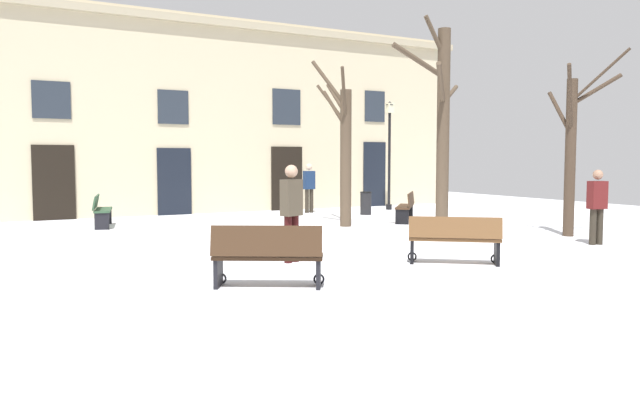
{
  "coord_description": "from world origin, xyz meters",
  "views": [
    {
      "loc": [
        -6.76,
        -11.4,
        1.86
      ],
      "look_at": [
        0.0,
        1.67,
        0.84
      ],
      "focal_mm": 32.9,
      "sensor_mm": 36.0,
      "label": 1
    }
  ],
  "objects": [
    {
      "name": "bench_near_lamp",
      "position": [
        0.11,
        -3.32,
        0.45
      ],
      "size": [
        1.57,
        1.34,
        0.87
      ],
      "rotation": [
        0.0,
        0.0,
        2.5
      ],
      "color": "brown",
      "rests_on": "ground"
    },
    {
      "name": "tree_foreground",
      "position": [
        1.33,
        2.78,
        2.18
      ],
      "size": [
        1.03,
        2.35,
        4.64
      ],
      "color": "#4C3D2D",
      "rests_on": "ground"
    },
    {
      "name": "litter_bin",
      "position": [
        3.68,
        5.41,
        0.39
      ],
      "size": [
        0.4,
        0.4,
        0.78
      ],
      "color": "black",
      "rests_on": "ground"
    },
    {
      "name": "person_strolling",
      "position": [
        -2.37,
        -1.8,
        0.99
      ],
      "size": [
        0.43,
        0.34,
        1.77
      ],
      "rotation": [
        0.0,
        0.0,
        0.38
      ],
      "color": "#350F0F",
      "rests_on": "ground"
    },
    {
      "name": "bench_back_to_back_left",
      "position": [
        3.6,
        2.97,
        0.46
      ],
      "size": [
        1.46,
        1.6,
        0.88
      ],
      "rotation": [
        0.0,
        0.0,
        4.0
      ],
      "color": "#3D2819",
      "rests_on": "ground"
    },
    {
      "name": "ground_plane",
      "position": [
        0.0,
        0.0,
        0.0
      ],
      "size": [
        30.78,
        30.78,
        0.0
      ],
      "primitive_type": "plane",
      "color": "white"
    },
    {
      "name": "tree_center",
      "position": [
        5.14,
        -1.61,
        2.13
      ],
      "size": [
        1.85,
        1.85,
        4.39
      ],
      "color": "#423326",
      "rests_on": "ground"
    },
    {
      "name": "building_facade",
      "position": [
        -0.0,
        8.53,
        3.44
      ],
      "size": [
        19.24,
        0.6,
        6.78
      ],
      "color": "beige",
      "rests_on": "ground"
    },
    {
      "name": "tree_left_of_center",
      "position": [
        3.11,
        0.77,
        2.81
      ],
      "size": [
        2.51,
        1.67,
        5.5
      ],
      "color": "#4C3D2D",
      "rests_on": "ground"
    },
    {
      "name": "bench_facing_shops",
      "position": [
        -4.72,
        5.73,
        0.47
      ],
      "size": [
        0.72,
        1.67,
        0.89
      ],
      "rotation": [
        0.0,
        0.0,
        1.39
      ],
      "color": "#2D4C33",
      "rests_on": "ground"
    },
    {
      "name": "streetlamp",
      "position": [
        5.51,
        6.72,
        2.44
      ],
      "size": [
        0.3,
        0.3,
        4.0
      ],
      "color": "black",
      "rests_on": "ground"
    },
    {
      "name": "person_crossing_plaza",
      "position": [
        4.46,
        -2.87,
        0.91
      ],
      "size": [
        0.42,
        0.29,
        1.64
      ],
      "rotation": [
        0.0,
        0.0,
        6.08
      ],
      "color": "#2D271E",
      "rests_on": "ground"
    },
    {
      "name": "bench_back_to_back_right",
      "position": [
        -3.57,
        -3.58,
        0.46
      ],
      "size": [
        1.65,
        1.23,
        0.93
      ],
      "rotation": [
        0.0,
        0.0,
        2.63
      ],
      "color": "#3D2819",
      "rests_on": "ground"
    },
    {
      "name": "person_near_bench",
      "position": [
        2.3,
        6.95,
        0.96
      ],
      "size": [
        0.39,
        0.24,
        1.72
      ],
      "rotation": [
        0.0,
        0.0,
        0.05
      ],
      "color": "#2D271E",
      "rests_on": "ground"
    }
  ]
}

